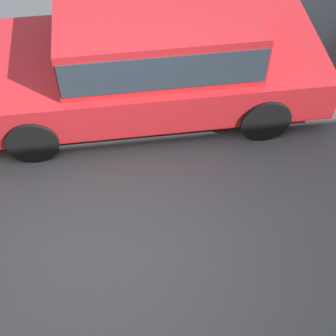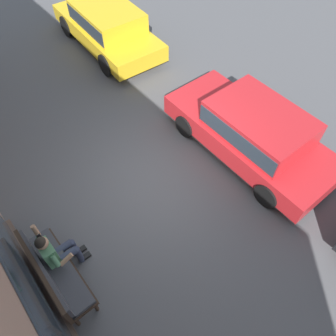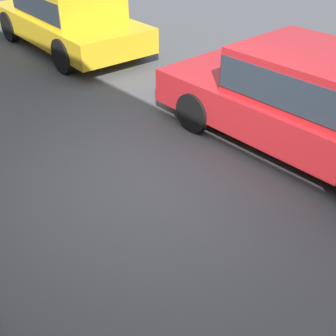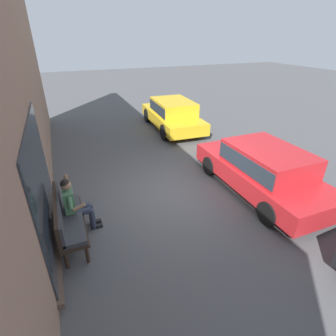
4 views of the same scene
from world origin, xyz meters
TOP-DOWN VIEW (x-y plane):
  - ground_plane at (0.00, 0.00)m, footprint 60.00×60.00m
  - parked_car_mid at (-0.77, -2.35)m, footprint 4.37×1.90m
  - parked_car_far at (5.32, -2.23)m, footprint 4.49×2.06m

SIDE VIEW (x-z plane):
  - ground_plane at x=0.00m, z-range 0.00..0.00m
  - parked_car_mid at x=-0.77m, z-range 0.06..1.43m
  - parked_car_far at x=5.32m, z-range 0.07..1.45m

